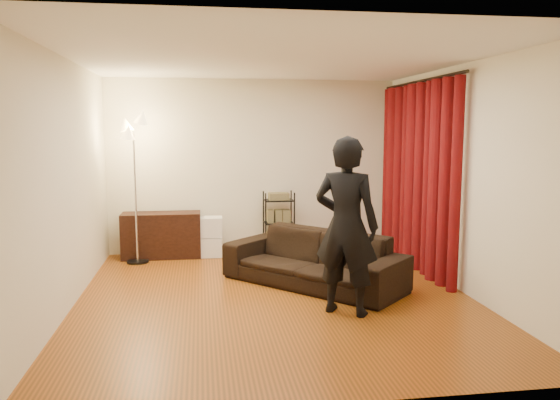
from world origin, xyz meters
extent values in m
plane|color=#914813|center=(0.00, 0.00, 0.00)|extent=(5.00, 5.00, 0.00)
plane|color=white|center=(0.00, 0.00, 2.70)|extent=(5.00, 5.00, 0.00)
plane|color=silver|center=(0.00, 2.50, 1.35)|extent=(5.00, 0.00, 5.00)
plane|color=silver|center=(0.00, -2.50, 1.35)|extent=(5.00, 0.00, 5.00)
plane|color=silver|center=(-2.25, 0.00, 1.35)|extent=(0.00, 5.00, 5.00)
plane|color=silver|center=(2.25, 0.00, 1.35)|extent=(0.00, 5.00, 5.00)
cylinder|color=black|center=(2.15, 1.12, 2.58)|extent=(0.04, 2.65, 0.04)
imported|color=black|center=(0.54, 0.44, 0.33)|extent=(2.22, 2.25, 0.66)
imported|color=black|center=(0.66, -0.62, 0.94)|extent=(0.82, 0.75, 1.87)
cube|color=black|center=(-1.43, 2.23, 0.34)|extent=(1.17, 0.45, 0.68)
camera|label=1|loc=(-0.83, -6.05, 1.95)|focal=35.00mm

